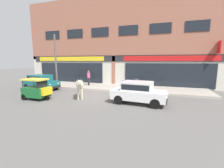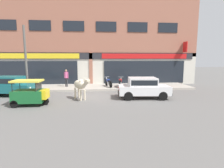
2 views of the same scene
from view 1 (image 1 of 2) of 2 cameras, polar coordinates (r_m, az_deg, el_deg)
name	(u,v)px [view 1 (image 1 of 2)]	position (r m, az deg, el deg)	size (l,w,h in m)	color
ground_plane	(91,97)	(12.03, -7.82, -4.76)	(90.00, 90.00, 0.00)	#605E5B
sidewalk	(108,87)	(15.64, -1.37, -1.19)	(19.00, 3.63, 0.17)	#A8A093
shop_building	(114,43)	(17.48, 0.96, 15.42)	(23.00, 1.40, 10.02)	#9E604C
cow	(80,85)	(11.43, -12.20, -0.46)	(1.33, 1.92, 1.61)	beige
car_0	(41,81)	(16.15, -25.52, 0.87)	(3.76, 2.08, 1.46)	black
car_1	(138,91)	(10.03, 9.94, -2.79)	(3.71, 1.90, 1.46)	black
auto_rickshaw	(37,90)	(12.26, -26.62, -2.22)	(2.00, 1.18, 1.52)	black
motorcycle_0	(123,84)	(14.65, 4.21, -0.02)	(0.67, 1.78, 0.88)	black
motorcycle_1	(134,85)	(14.27, 8.28, -0.33)	(0.69, 1.78, 0.88)	black
pedestrian	(89,76)	(16.34, -8.91, 2.93)	(0.42, 0.33, 1.60)	#2D2D33
utility_pole	(56,61)	(16.63, -20.64, 8.27)	(0.18, 0.18, 5.26)	#595651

